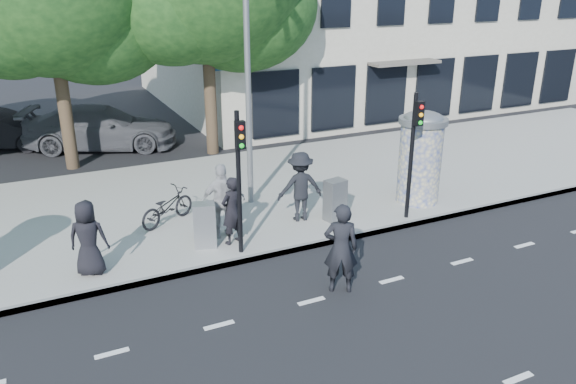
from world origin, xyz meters
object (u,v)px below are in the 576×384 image
street_lamp (248,37)px  ped_d (300,186)px  man_road (341,248)px  traffic_pole_near (239,169)px  ad_column_right (420,155)px  traffic_pole_far (413,144)px  ped_b (232,211)px  bicycle (167,207)px  ped_a (88,238)px  ped_e (223,201)px  cabinet_left (205,225)px  car_right (101,128)px  cabinet_right (335,200)px

street_lamp → ped_d: bearing=-66.7°
ped_d → man_road: ped_d is taller
man_road → traffic_pole_near: bearing=-32.9°
ad_column_right → traffic_pole_far: traffic_pole_far is taller
ad_column_right → street_lamp: (-4.40, 1.93, 3.26)m
ped_d → ped_b: bearing=23.6°
traffic_pole_far → bicycle: size_ratio=1.94×
traffic_pole_far → man_road: traffic_pole_far is taller
traffic_pole_far → ped_a: 8.23m
ped_a → ped_e: size_ratio=0.89×
traffic_pole_far → cabinet_left: traffic_pole_far is taller
ped_a → ped_d: ped_d is taller
street_lamp → car_right: size_ratio=1.41×
ped_d → traffic_pole_far: bearing=165.2°
cabinet_left → ped_e: bearing=44.7°
traffic_pole_near → ped_b: traffic_pole_near is taller
ped_e → cabinet_left: size_ratio=1.72×
car_right → cabinet_right: bearing=-136.0°
traffic_pole_far → traffic_pole_near: bearing=180.0°
traffic_pole_far → cabinet_right: traffic_pole_far is taller
ad_column_right → cabinet_right: (-2.85, -0.16, -0.83)m
ped_a → ped_b: (3.32, 0.11, 0.00)m
traffic_pole_far → car_right: size_ratio=0.60×
ped_b → ped_e: size_ratio=0.89×
ped_b → cabinet_right: size_ratio=1.52×
ped_a → ped_b: 3.33m
ped_a → ped_e: bearing=-147.7°
ad_column_right → ped_d: ad_column_right is taller
man_road → cabinet_right: 3.41m
ped_d → cabinet_left: bearing=18.0°
traffic_pole_far → ped_d: size_ratio=1.81×
ped_e → cabinet_left: 0.80m
street_lamp → ped_e: 4.36m
street_lamp → ped_a: bearing=-153.5°
man_road → cabinet_right: man_road is taller
ped_d → cabinet_right: ped_d is taller
cabinet_right → street_lamp: bearing=114.8°
street_lamp → cabinet_right: bearing=-53.5°
ped_e → ped_b: bearing=104.7°
ped_e → car_right: bearing=-75.3°
cabinet_right → car_right: size_ratio=0.20×
ad_column_right → traffic_pole_near: (-5.80, -0.91, 0.69)m
traffic_pole_far → ped_a: (-8.13, 0.49, -1.23)m
ad_column_right → man_road: bearing=-144.6°
ped_b → man_road: 3.16m
ped_d → cabinet_left: ped_d is taller
ad_column_right → man_road: ad_column_right is taller
street_lamp → man_road: size_ratio=4.04×
ped_d → car_right: bearing=-60.6°
cabinet_left → bicycle: bearing=119.9°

